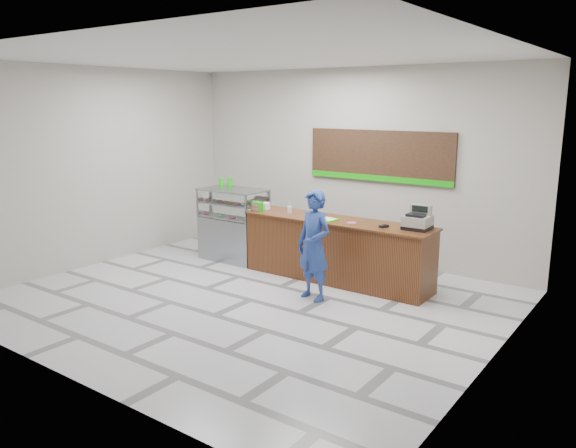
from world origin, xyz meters
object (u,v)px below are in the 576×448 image
Objects in this scene: display_case at (234,224)px; customer at (314,245)px; cash_register at (418,220)px; sales_counter at (336,250)px; serving_tray at (325,219)px.

display_case is 2.58m from customer.
cash_register is at bearing 53.82° from customer.
serving_tray is at bearing -138.75° from sales_counter.
customer is (-1.16, -1.05, -0.34)m from cash_register.
display_case is 2.11m from serving_tray.
sales_counter is 1.49m from cash_register.
cash_register is (3.55, 0.11, 0.49)m from display_case.
serving_tray is 0.90m from customer.
serving_tray is (-0.15, -0.13, 0.52)m from sales_counter.
sales_counter is 2.45× the size of display_case.
cash_register is 1.51m from serving_tray.
sales_counter is 0.56m from serving_tray.
sales_counter is at bearing -0.00° from display_case.
cash_register is 0.93× the size of serving_tray.
display_case is at bearing 180.00° from sales_counter.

